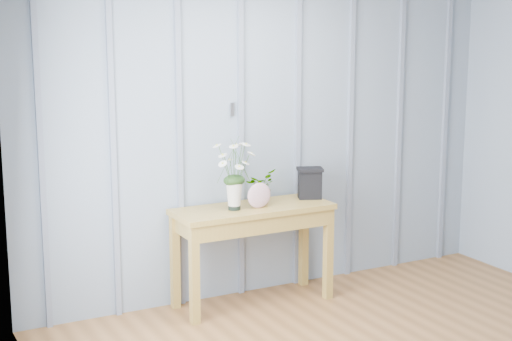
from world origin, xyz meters
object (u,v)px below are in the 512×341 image
sideboard (253,221)px  daisy_vase (234,162)px  felt_disc_vessel (259,195)px  carved_box (310,183)px

sideboard → daisy_vase: size_ratio=2.13×
sideboard → daisy_vase: bearing=-171.3°
sideboard → felt_disc_vessel: size_ratio=6.34×
sideboard → felt_disc_vessel: 0.22m
felt_disc_vessel → carved_box: carved_box is taller
sideboard → carved_box: bearing=4.0°
daisy_vase → felt_disc_vessel: 0.32m
sideboard → carved_box: carved_box is taller
sideboard → daisy_vase: (-0.17, -0.03, 0.47)m
felt_disc_vessel → carved_box: (0.50, 0.10, 0.03)m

